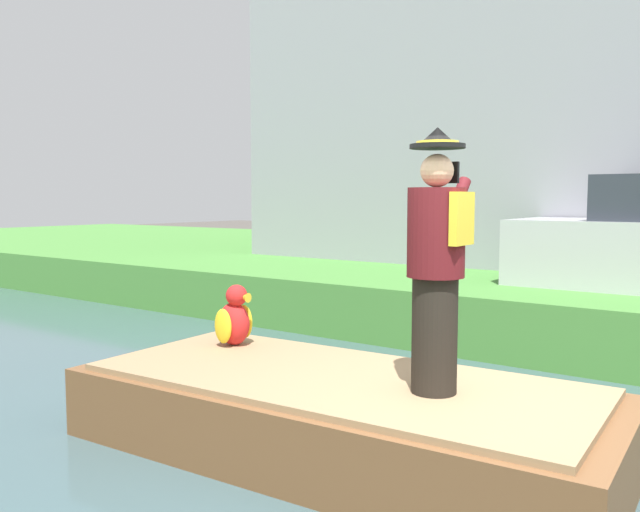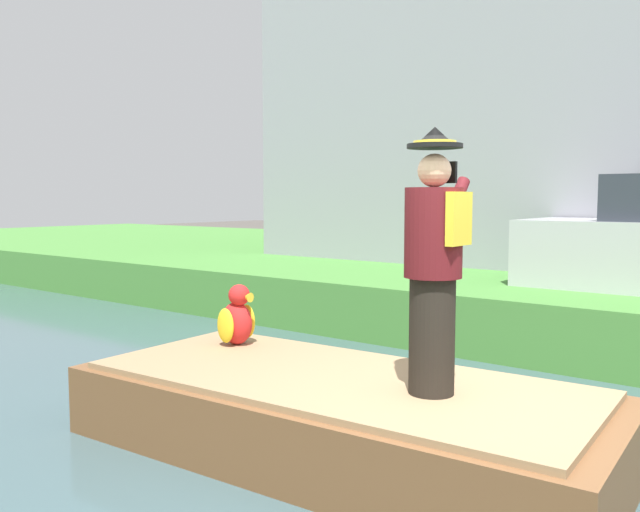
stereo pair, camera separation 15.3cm
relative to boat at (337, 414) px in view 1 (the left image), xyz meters
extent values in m
plane|color=#4C4742|center=(0.00, -1.21, -0.40)|extent=(80.00, 80.00, 0.00)
cube|color=#3D565B|center=(0.00, -1.21, -0.35)|extent=(6.72, 48.00, 0.10)
cube|color=brown|center=(0.00, 0.00, -0.02)|extent=(2.05, 4.30, 0.56)
cube|color=#997A56|center=(0.00, 0.00, 0.28)|extent=(1.89, 3.96, 0.05)
cylinder|color=black|center=(0.05, -0.80, 0.72)|extent=(0.32, 0.32, 0.82)
cylinder|color=#561419|center=(0.05, -0.80, 1.44)|extent=(0.40, 0.40, 0.62)
cube|color=gold|center=(0.05, -0.99, 1.54)|extent=(0.28, 0.06, 0.36)
sphere|color=#DBA884|center=(0.05, -0.80, 1.86)|extent=(0.23, 0.23, 0.23)
cylinder|color=black|center=(0.05, -0.80, 2.03)|extent=(0.38, 0.38, 0.03)
cone|color=black|center=(0.05, -0.80, 2.10)|extent=(0.26, 0.26, 0.12)
cylinder|color=gold|center=(0.05, -0.80, 2.05)|extent=(0.29, 0.29, 0.02)
cylinder|color=#561419|center=(0.27, -0.84, 1.62)|extent=(0.38, 0.09, 0.43)
cube|color=black|center=(0.18, -0.86, 1.85)|extent=(0.03, 0.08, 0.15)
ellipsoid|color=red|center=(0.31, 1.38, 0.51)|extent=(0.26, 0.32, 0.40)
sphere|color=red|center=(0.31, 1.34, 0.78)|extent=(0.20, 0.20, 0.20)
cone|color=yellow|center=(0.31, 1.24, 0.77)|extent=(0.09, 0.09, 0.09)
ellipsoid|color=yellow|center=(0.17, 1.38, 0.51)|extent=(0.08, 0.20, 0.32)
ellipsoid|color=yellow|center=(0.45, 1.38, 0.51)|extent=(0.08, 0.20, 0.32)
camera|label=1|loc=(-4.11, -2.86, 1.68)|focal=37.18mm
camera|label=2|loc=(-4.02, -2.98, 1.68)|focal=37.18mm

